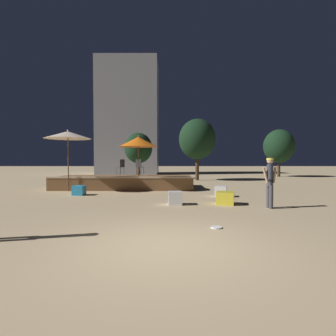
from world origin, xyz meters
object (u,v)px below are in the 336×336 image
Objects in this scene: cube_seat_0 at (176,198)px; background_tree_0 at (280,146)px; cube_seat_2 at (80,190)px; cube_seat_3 at (226,198)px; patio_umbrella_0 at (139,142)px; bistro_chair_1 at (140,165)px; background_tree_2 at (198,139)px; person_1 at (271,180)px; frisbee_disc at (217,227)px; cube_seat_1 at (222,191)px; bistro_chair_0 at (122,165)px; background_tree_1 at (139,148)px; patio_umbrella_1 at (69,135)px.

background_tree_0 is (10.32, 15.50, 2.67)m from cube_seat_0.
cube_seat_2 is 6.66m from cube_seat_3.
patio_umbrella_0 is 6.04m from cube_seat_3.
cube_seat_0 is 6.22m from bistro_chair_1.
background_tree_2 reaches higher than bistro_chair_1.
person_1 is 3.54m from frisbee_disc.
background_tree_0 is at bearing 41.45° from cube_seat_2.
background_tree_2 is at bearing 88.88° from cube_seat_3.
cube_seat_0 is 2.90m from cube_seat_1.
background_tree_0 is (12.13, 11.21, 0.35)m from patio_umbrella_0.
bistro_chair_0 is 1.06m from bistro_chair_1.
cube_seat_1 is at bearing 11.04° from person_1.
background_tree_1 is (-13.08, -2.74, -0.31)m from background_tree_0.
patio_umbrella_1 is 9.91m from person_1.
patio_umbrella_1 is 3.45m from bistro_chair_0.
cube_seat_3 is (1.83, 0.08, -0.01)m from cube_seat_0.
patio_umbrella_1 is 8.13m from cube_seat_1.
patio_umbrella_0 is at bearing -119.17° from background_tree_2.
cube_seat_0 is 3.38m from frisbee_disc.
patio_umbrella_1 is 1.86× the size of person_1.
bistro_chair_0 is (-1.18, 1.59, -1.27)m from patio_umbrella_0.
person_1 is (3.16, -0.70, 0.71)m from cube_seat_0.
background_tree_0 reaches higher than person_1.
patio_umbrella_0 is 7.22m from person_1.
background_tree_1 is at bearing 73.49° from patio_umbrella_1.
bistro_chair_1 reaches higher than cube_seat_0.
cube_seat_3 is (-0.23, -1.95, -0.01)m from cube_seat_1.
person_1 is (1.10, -2.73, 0.71)m from cube_seat_1.
background_tree_2 reaches higher than background_tree_1.
bistro_chair_0 reaches higher than cube_seat_2.
cube_seat_1 is at bearing 90.35° from bistro_chair_0.
background_tree_1 is (-5.93, 13.46, 1.65)m from person_1.
frisbee_disc is 14.86m from background_tree_2.
background_tree_1 is (0.23, 6.89, 1.31)m from bistro_chair_0.
cube_seat_0 is 13.27m from background_tree_1.
background_tree_2 is at bearing -17.88° from background_tree_1.
background_tree_1 is at bearing 114.23° from cube_seat_1.
patio_umbrella_0 is 3.87m from cube_seat_2.
cube_seat_3 is at bearing 150.27° from bistro_chair_1.
background_tree_2 reaches higher than cube_seat_2.
cube_seat_0 is 0.13× the size of background_tree_1.
patio_umbrella_1 is 6.38× the size of cube_seat_0.
person_1 is at bearing -28.61° from patio_umbrella_1.
patio_umbrella_1 reaches higher than frisbee_disc.
cube_seat_2 is (1.02, -1.41, -2.67)m from patio_umbrella_1.
cube_seat_2 is 0.58× the size of bistro_chair_1.
cube_seat_2 is at bearing 158.26° from cube_seat_3.
bistro_chair_1 is at bearing -126.49° from background_tree_2.
patio_umbrella_1 reaches higher than bistro_chair_0.
bistro_chair_1 is 6.98m from background_tree_2.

